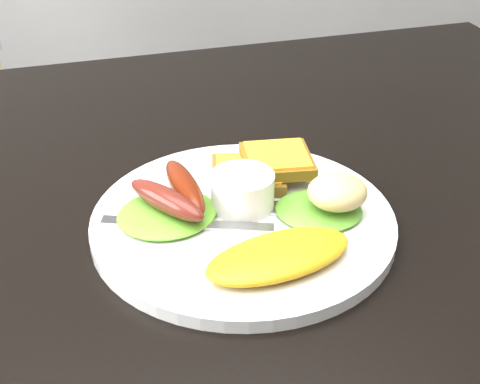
{
  "coord_description": "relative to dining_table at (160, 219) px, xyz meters",
  "views": [
    {
      "loc": [
        -0.08,
        -0.54,
        1.1
      ],
      "look_at": [
        0.07,
        -0.05,
        0.78
      ],
      "focal_mm": 50.0,
      "sensor_mm": 36.0,
      "label": 1
    }
  ],
  "objects": [
    {
      "name": "fork",
      "position": [
        0.01,
        -0.07,
        0.03
      ],
      "size": [
        0.15,
        0.07,
        0.0
      ],
      "primitive_type": "cube",
      "rotation": [
        0.0,
        0.0,
        -0.37
      ],
      "color": "#ADAFB7",
      "rests_on": "plate"
    },
    {
      "name": "potato_salad",
      "position": [
        0.15,
        -0.08,
        0.06
      ],
      "size": [
        0.06,
        0.05,
        0.03
      ],
      "primitive_type": "ellipsoid",
      "rotation": [
        0.0,
        0.0,
        -0.04
      ],
      "color": "beige",
      "rests_on": "lettuce_right"
    },
    {
      "name": "toast_b",
      "position": [
        0.12,
        -0.01,
        0.05
      ],
      "size": [
        0.08,
        0.08,
        0.01
      ],
      "primitive_type": "cube",
      "rotation": [
        0.0,
        0.0,
        -0.15
      ],
      "color": "brown",
      "rests_on": "toast_a"
    },
    {
      "name": "omelette",
      "position": [
        0.07,
        -0.14,
        0.04
      ],
      "size": [
        0.14,
        0.08,
        0.02
      ],
      "primitive_type": "ellipsoid",
      "rotation": [
        0.0,
        0.0,
        0.16
      ],
      "color": "yellow",
      "rests_on": "plate"
    },
    {
      "name": "sausage_b",
      "position": [
        0.02,
        -0.03,
        0.05
      ],
      "size": [
        0.03,
        0.1,
        0.02
      ],
      "primitive_type": "ellipsoid",
      "rotation": [
        0.0,
        0.0,
        0.08
      ],
      "color": "#691C05",
      "rests_on": "lettuce_left"
    },
    {
      "name": "dining_table",
      "position": [
        0.0,
        0.0,
        0.0
      ],
      "size": [
        1.2,
        0.8,
        0.04
      ],
      "primitive_type": "cube",
      "color": "black",
      "rests_on": "ground"
    },
    {
      "name": "sausage_a",
      "position": [
        -0.0,
        -0.05,
        0.05
      ],
      "size": [
        0.07,
        0.09,
        0.02
      ],
      "primitive_type": "ellipsoid",
      "rotation": [
        0.0,
        0.0,
        0.57
      ],
      "color": "maroon",
      "rests_on": "lettuce_left"
    },
    {
      "name": "plate",
      "position": [
        0.07,
        -0.06,
        0.03
      ],
      "size": [
        0.28,
        0.28,
        0.01
      ],
      "primitive_type": "cylinder",
      "color": "white",
      "rests_on": "dining_table"
    },
    {
      "name": "toast_a",
      "position": [
        0.09,
        -0.01,
        0.04
      ],
      "size": [
        0.08,
        0.08,
        0.01
      ],
      "primitive_type": "cube",
      "rotation": [
        0.0,
        0.0,
        -0.23
      ],
      "color": "olive",
      "rests_on": "plate"
    },
    {
      "name": "person",
      "position": [
        -0.07,
        0.45,
        0.0
      ],
      "size": [
        0.59,
        0.45,
        1.47
      ],
      "primitive_type": "imported",
      "rotation": [
        0.0,
        0.0,
        2.94
      ],
      "color": "navy",
      "rests_on": "ground"
    },
    {
      "name": "lettuce_left",
      "position": [
        -0.0,
        -0.05,
        0.04
      ],
      "size": [
        0.1,
        0.1,
        0.01
      ],
      "primitive_type": "ellipsoid",
      "rotation": [
        0.0,
        0.0,
        0.17
      ],
      "color": "green",
      "rests_on": "plate"
    },
    {
      "name": "ramekin",
      "position": [
        0.07,
        -0.05,
        0.05
      ],
      "size": [
        0.08,
        0.08,
        0.03
      ],
      "primitive_type": "cylinder",
      "rotation": [
        0.0,
        0.0,
        0.42
      ],
      "color": "white",
      "rests_on": "plate"
    },
    {
      "name": "lettuce_right",
      "position": [
        0.13,
        -0.08,
        0.04
      ],
      "size": [
        0.1,
        0.1,
        0.01
      ],
      "primitive_type": "ellipsoid",
      "rotation": [
        0.0,
        0.0,
        -0.37
      ],
      "color": "#3A862C",
      "rests_on": "plate"
    }
  ]
}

